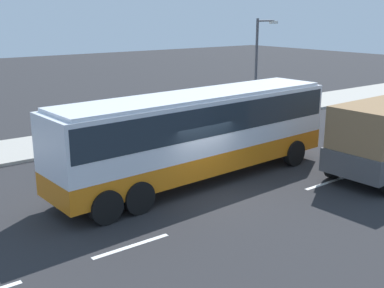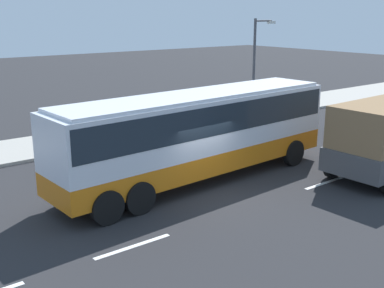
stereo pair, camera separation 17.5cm
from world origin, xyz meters
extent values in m
plane|color=#28282B|center=(0.00, 0.00, 0.00)|extent=(120.00, 120.00, 0.00)
cube|color=#A8A399|center=(0.00, 9.56, 0.07)|extent=(80.00, 4.00, 0.15)
cube|color=white|center=(-4.16, -1.93, 0.00)|extent=(2.40, 0.16, 0.01)
cube|color=white|center=(4.42, -1.93, 0.00)|extent=(2.40, 0.16, 0.01)
cube|color=orange|center=(0.67, 1.24, 0.95)|extent=(12.03, 3.04, 0.80)
cube|color=silver|center=(0.67, 1.24, 2.33)|extent=(12.03, 3.04, 1.95)
cube|color=#1E2833|center=(0.67, 1.24, 2.62)|extent=(11.79, 3.06, 1.07)
cube|color=#1E2833|center=(6.57, 1.56, 2.42)|extent=(0.24, 2.21, 1.56)
cube|color=silver|center=(0.67, 1.24, 3.36)|extent=(11.54, 2.87, 0.12)
cylinder|color=black|center=(4.96, 2.63, 0.55)|extent=(1.11, 0.36, 1.10)
cylinder|color=black|center=(5.08, 0.33, 0.55)|extent=(1.11, 0.36, 1.10)
cylinder|color=black|center=(-2.94, 2.20, 0.55)|extent=(1.11, 0.36, 1.10)
cylinder|color=black|center=(-2.82, -0.10, 0.55)|extent=(1.11, 0.36, 1.10)
cylinder|color=black|center=(-4.14, 2.13, 0.55)|extent=(1.11, 0.36, 1.10)
cylinder|color=black|center=(-4.02, -0.16, 0.55)|extent=(1.11, 0.36, 1.10)
cylinder|color=black|center=(8.08, -1.58, 0.48)|extent=(0.97, 0.32, 0.96)
cylinder|color=black|center=(5.11, -1.69, 0.48)|extent=(0.97, 0.32, 0.96)
cube|color=#194799|center=(9.16, 4.89, 0.62)|extent=(4.23, 1.83, 0.60)
cube|color=#1E2833|center=(8.91, 4.89, 1.17)|extent=(2.33, 1.66, 0.49)
cylinder|color=black|center=(10.60, 5.76, 0.32)|extent=(0.64, 0.21, 0.64)
cylinder|color=black|center=(10.62, 4.06, 0.32)|extent=(0.64, 0.21, 0.64)
cylinder|color=black|center=(7.69, 5.72, 0.32)|extent=(0.64, 0.21, 0.64)
cylinder|color=black|center=(7.72, 4.02, 0.32)|extent=(0.64, 0.21, 0.64)
cylinder|color=brown|center=(5.43, 8.27, 0.55)|extent=(0.14, 0.14, 0.81)
cylinder|color=brown|center=(5.33, 8.15, 0.55)|extent=(0.14, 0.14, 0.81)
cylinder|color=gold|center=(5.38, 8.21, 1.26)|extent=(0.32, 0.32, 0.61)
sphere|color=#9E7051|center=(5.38, 8.21, 1.67)|extent=(0.22, 0.22, 0.22)
cylinder|color=#47474C|center=(10.50, 8.32, 3.07)|extent=(0.16, 0.16, 5.85)
cylinder|color=#47474C|center=(11.17, 8.32, 5.85)|extent=(1.35, 0.10, 0.10)
cube|color=silver|center=(11.85, 8.32, 5.75)|extent=(0.50, 0.24, 0.16)
camera|label=1|loc=(-10.09, -12.65, 6.28)|focal=44.80mm
camera|label=2|loc=(-10.23, -12.54, 6.28)|focal=44.80mm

